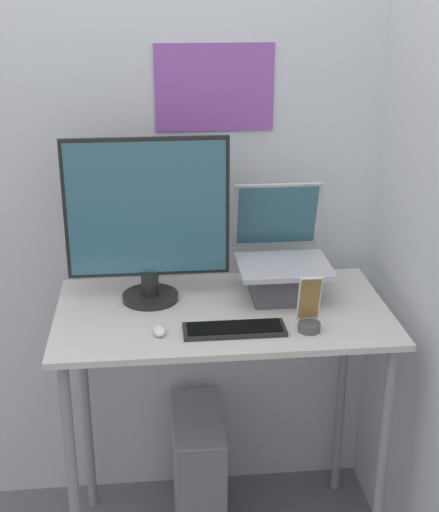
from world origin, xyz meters
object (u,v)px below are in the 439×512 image
at_px(cell_phone, 309,314).
at_px(computer_tower, 198,472).
at_px(monitor, 148,223).
at_px(laptop, 282,269).
at_px(mouse, 160,330).
at_px(keyboard, 234,329).

distance_m(cell_phone, computer_tower, 0.84).
relative_size(monitor, cell_phone, 3.10).
height_order(laptop, monitor, monitor).
bearing_deg(mouse, monitor, 95.51).
distance_m(keyboard, computer_tower, 0.74).
height_order(laptop, mouse, laptop).
bearing_deg(cell_phone, mouse, 178.24).
bearing_deg(mouse, cell_phone, -1.76).
xyz_separation_m(monitor, keyboard, (0.24, -0.25, -0.25)).
relative_size(laptop, computer_tower, 0.75).
xyz_separation_m(cell_phone, computer_tower, (-0.31, 0.26, -0.74)).
xyz_separation_m(mouse, computer_tower, (0.12, 0.24, -0.70)).
bearing_deg(monitor, computer_tower, -1.82).
height_order(mouse, computer_tower, mouse).
xyz_separation_m(laptop, monitor, (-0.43, 0.01, 0.17)).
height_order(keyboard, computer_tower, keyboard).
xyz_separation_m(monitor, mouse, (0.02, -0.25, -0.25)).
height_order(keyboard, mouse, mouse).
height_order(laptop, computer_tower, laptop).
bearing_deg(monitor, keyboard, -46.14).
bearing_deg(keyboard, cell_phone, -2.62).
xyz_separation_m(laptop, mouse, (-0.40, -0.24, -0.08)).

